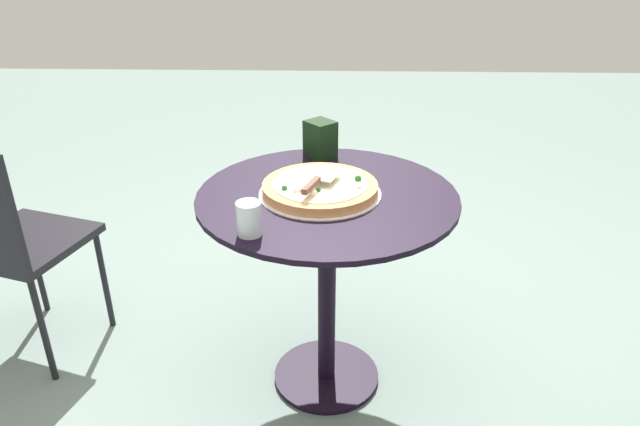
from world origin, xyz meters
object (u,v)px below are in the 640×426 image
pizza_server (318,180)px  patio_table (327,242)px  pizza_on_tray (320,189)px  napkin_dispenser (320,139)px  drinking_cup (249,219)px  patio_chair_far (5,236)px

pizza_server → patio_table: bearing=138.1°
pizza_on_tray → napkin_dispenser: napkin_dispenser is taller
patio_table → pizza_server: pizza_server is taller
patio_table → napkin_dispenser: napkin_dispenser is taller
drinking_cup → patio_table: bearing=142.7°
patio_table → pizza_server: bearing=-41.9°
patio_chair_far → pizza_on_tray: bearing=84.6°
patio_table → pizza_on_tray: 0.19m
patio_table → pizza_server: 0.24m
patio_table → patio_chair_far: bearing=-95.0°
drinking_cup → napkin_dispenser: bearing=163.8°
pizza_server → drinking_cup: (0.24, -0.18, -0.01)m
pizza_on_tray → pizza_server: bearing=-13.2°
napkin_dispenser → patio_chair_far: (0.23, -1.11, -0.29)m
pizza_on_tray → patio_chair_far: (-0.11, -1.12, -0.24)m
pizza_server → patio_chair_far: size_ratio=0.24×
patio_table → drinking_cup: drinking_cup is taller
patio_table → pizza_on_tray: pizza_on_tray is taller
drinking_cup → pizza_on_tray: bearing=145.5°
pizza_on_tray → patio_table: bearing=101.7°
drinking_cup → patio_chair_far: patio_chair_far is taller
napkin_dispenser → patio_table: bearing=-36.6°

